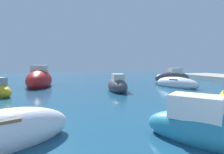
# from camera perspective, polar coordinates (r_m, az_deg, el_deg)

# --- Properties ---
(moored_boat_0) EXTENTS (3.64, 2.72, 1.19)m
(moored_boat_0) POSITION_cam_1_polar(r_m,az_deg,el_deg) (5.32, -32.06, -15.10)
(moored_boat_0) COLOR white
(moored_boat_0) RESTS_ON ground
(moored_boat_1) EXTENTS (1.70, 3.78, 1.57)m
(moored_boat_1) POSITION_cam_1_polar(r_m,az_deg,el_deg) (13.56, 1.72, -2.73)
(moored_boat_1) COLOR #3F3F47
(moored_boat_1) RESTS_ON ground
(moored_boat_2) EXTENTS (2.69, 4.29, 1.18)m
(moored_boat_2) POSITION_cam_1_polar(r_m,az_deg,el_deg) (16.48, 20.02, -1.98)
(moored_boat_2) COLOR white
(moored_boat_2) RESTS_ON ground
(moored_boat_3) EXTENTS (4.22, 2.01, 1.90)m
(moored_boat_3) POSITION_cam_1_polar(r_m,az_deg,el_deg) (21.49, 18.89, -0.14)
(moored_boat_3) COLOR #3F3F47
(moored_boat_3) RESTS_ON ground
(moored_boat_4) EXTENTS (2.92, 3.10, 1.45)m
(moored_boat_4) POSITION_cam_1_polar(r_m,az_deg,el_deg) (5.35, 27.44, -14.28)
(moored_boat_4) COLOR teal
(moored_boat_4) RESTS_ON ground
(moored_boat_6) EXTENTS (2.21, 5.36, 2.35)m
(moored_boat_6) POSITION_cam_1_polar(r_m,az_deg,el_deg) (17.70, -22.37, -0.71)
(moored_boat_6) COLOR #B21E1E
(moored_boat_6) RESTS_ON ground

